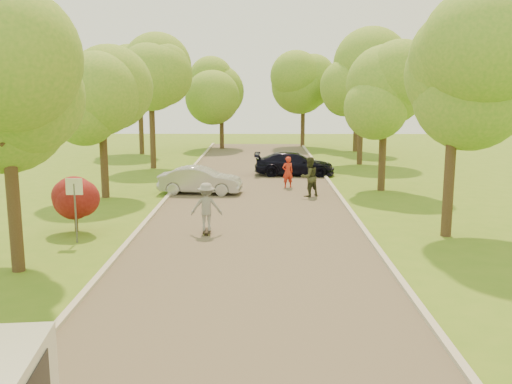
{
  "coord_description": "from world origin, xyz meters",
  "views": [
    {
      "loc": [
        0.35,
        -14.36,
        5.09
      ],
      "look_at": [
        0.16,
        6.35,
        1.3
      ],
      "focal_mm": 40.0,
      "sensor_mm": 36.0,
      "label": 1
    }
  ],
  "objects_px": {
    "dark_sedan": "(294,164)",
    "person_striped": "(288,172)",
    "silver_sedan": "(200,180)",
    "street_sign": "(75,197)",
    "person_olive": "(309,177)",
    "skateboarder": "(206,207)",
    "longboard": "(207,231)"
  },
  "relations": [
    {
      "from": "silver_sedan",
      "to": "person_striped",
      "type": "relative_size",
      "value": 2.47
    },
    {
      "from": "longboard",
      "to": "skateboarder",
      "type": "distance_m",
      "value": 0.87
    },
    {
      "from": "street_sign",
      "to": "person_olive",
      "type": "relative_size",
      "value": 1.15
    },
    {
      "from": "longboard",
      "to": "skateboarder",
      "type": "height_order",
      "value": "skateboarder"
    },
    {
      "from": "dark_sedan",
      "to": "person_striped",
      "type": "distance_m",
      "value": 4.31
    },
    {
      "from": "dark_sedan",
      "to": "skateboarder",
      "type": "height_order",
      "value": "skateboarder"
    },
    {
      "from": "skateboarder",
      "to": "dark_sedan",
      "type": "bearing_deg",
      "value": -107.3
    },
    {
      "from": "skateboarder",
      "to": "person_striped",
      "type": "xyz_separation_m",
      "value": [
        3.29,
        9.49,
        -0.16
      ]
    },
    {
      "from": "silver_sedan",
      "to": "skateboarder",
      "type": "distance_m",
      "value": 7.85
    },
    {
      "from": "person_striped",
      "to": "person_olive",
      "type": "height_order",
      "value": "person_olive"
    },
    {
      "from": "dark_sedan",
      "to": "longboard",
      "type": "distance_m",
      "value": 14.3
    },
    {
      "from": "longboard",
      "to": "skateboarder",
      "type": "xyz_separation_m",
      "value": [
        -0.0,
        0.0,
        0.87
      ]
    },
    {
      "from": "longboard",
      "to": "dark_sedan",
      "type": "bearing_deg",
      "value": -107.3
    },
    {
      "from": "street_sign",
      "to": "person_striped",
      "type": "bearing_deg",
      "value": 54.98
    },
    {
      "from": "longboard",
      "to": "person_striped",
      "type": "xyz_separation_m",
      "value": [
        3.29,
        9.49,
        0.72
      ]
    },
    {
      "from": "person_striped",
      "to": "person_olive",
      "type": "distance_m",
      "value": 2.63
    },
    {
      "from": "silver_sedan",
      "to": "dark_sedan",
      "type": "relative_size",
      "value": 0.85
    },
    {
      "from": "dark_sedan",
      "to": "person_olive",
      "type": "bearing_deg",
      "value": -175.42
    },
    {
      "from": "street_sign",
      "to": "dark_sedan",
      "type": "distance_m",
      "value": 17.06
    },
    {
      "from": "dark_sedan",
      "to": "street_sign",
      "type": "bearing_deg",
      "value": 153.49
    },
    {
      "from": "street_sign",
      "to": "longboard",
      "type": "bearing_deg",
      "value": 16.32
    },
    {
      "from": "street_sign",
      "to": "skateboarder",
      "type": "xyz_separation_m",
      "value": [
        4.22,
        1.24,
        -0.59
      ]
    },
    {
      "from": "person_striped",
      "to": "person_olive",
      "type": "relative_size",
      "value": 0.86
    },
    {
      "from": "silver_sedan",
      "to": "longboard",
      "type": "height_order",
      "value": "silver_sedan"
    },
    {
      "from": "street_sign",
      "to": "silver_sedan",
      "type": "relative_size",
      "value": 0.54
    },
    {
      "from": "street_sign",
      "to": "dark_sedan",
      "type": "height_order",
      "value": "street_sign"
    },
    {
      "from": "dark_sedan",
      "to": "person_striped",
      "type": "xyz_separation_m",
      "value": [
        -0.59,
        -4.27,
        0.13
      ]
    },
    {
      "from": "dark_sedan",
      "to": "skateboarder",
      "type": "xyz_separation_m",
      "value": [
        -3.88,
        -13.75,
        0.29
      ]
    },
    {
      "from": "person_olive",
      "to": "skateboarder",
      "type": "bearing_deg",
      "value": 27.52
    },
    {
      "from": "skateboarder",
      "to": "person_olive",
      "type": "relative_size",
      "value": 0.91
    },
    {
      "from": "longboard",
      "to": "person_striped",
      "type": "relative_size",
      "value": 0.54
    },
    {
      "from": "longboard",
      "to": "silver_sedan",
      "type": "bearing_deg",
      "value": -83.9
    }
  ]
}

